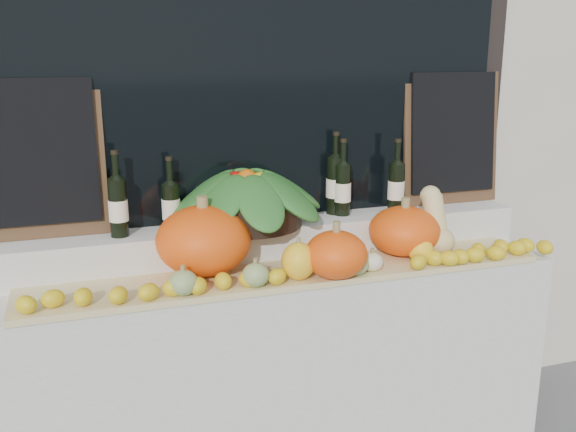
{
  "coord_description": "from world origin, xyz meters",
  "views": [
    {
      "loc": [
        -0.79,
        -0.88,
        1.77
      ],
      "look_at": [
        0.0,
        1.45,
        1.12
      ],
      "focal_mm": 40.0,
      "sensor_mm": 36.0,
      "label": 1
    }
  ],
  "objects": [
    {
      "name": "wine_bottle_far_right",
      "position": [
        0.59,
        1.66,
        1.16
      ],
      "size": [
        0.08,
        0.08,
        0.34
      ],
      "color": "black",
      "rests_on": "rear_tier"
    },
    {
      "name": "produce_bowl",
      "position": [
        -0.11,
        1.66,
        1.16
      ],
      "size": [
        0.7,
        0.7,
        0.25
      ],
      "color": "black",
      "rests_on": "rear_tier"
    },
    {
      "name": "pumpkin_left",
      "position": [
        -0.34,
        1.48,
        1.04
      ],
      "size": [
        0.41,
        0.41,
        0.27
      ],
      "primitive_type": "ellipsoid",
      "rotation": [
        0.0,
        0.0,
        0.11
      ],
      "color": "#FF560D",
      "rests_on": "straw_bedding"
    },
    {
      "name": "butternut_squash",
      "position": [
        0.67,
        1.43,
        1.03
      ],
      "size": [
        0.13,
        0.2,
        0.29
      ],
      "color": "#E5CB86",
      "rests_on": "straw_bedding"
    },
    {
      "name": "wine_bottle_near_right",
      "position": [
        0.34,
        1.68,
        1.16
      ],
      "size": [
        0.08,
        0.08,
        0.34
      ],
      "color": "black",
      "rests_on": "rear_tier"
    },
    {
      "name": "wine_bottle_near_left",
      "position": [
        -0.42,
        1.7,
        1.14
      ],
      "size": [
        0.08,
        0.08,
        0.3
      ],
      "color": "black",
      "rests_on": "rear_tier"
    },
    {
      "name": "pumpkin_center",
      "position": [
        0.14,
        1.28,
        1.0
      ],
      "size": [
        0.3,
        0.3,
        0.19
      ],
      "primitive_type": "ellipsoid",
      "rotation": [
        0.0,
        0.0,
        0.27
      ],
      "color": "#FF560D",
      "rests_on": "straw_bedding"
    },
    {
      "name": "chalkboard_right",
      "position": [
        0.92,
        1.74,
        1.36
      ],
      "size": [
        0.5,
        0.08,
        0.62
      ],
      "rotation": [
        -0.09,
        0.0,
        0.0
      ],
      "color": "#4C331E",
      "rests_on": "rear_tier"
    },
    {
      "name": "decorative_gourds",
      "position": [
        0.06,
        1.3,
        0.96
      ],
      "size": [
        1.1,
        0.16,
        0.17
      ],
      "color": "#336A1F",
      "rests_on": "straw_bedding"
    },
    {
      "name": "rear_tier",
      "position": [
        0.0,
        1.68,
        0.96
      ],
      "size": [
        2.3,
        0.25,
        0.16
      ],
      "primitive_type": "cube",
      "color": "silver",
      "rests_on": "display_sill"
    },
    {
      "name": "display_sill",
      "position": [
        0.0,
        1.52,
        0.44
      ],
      "size": [
        2.3,
        0.55,
        0.88
      ],
      "primitive_type": "cube",
      "color": "silver",
      "rests_on": "ground"
    },
    {
      "name": "pumpkin_right",
      "position": [
        0.53,
        1.45,
        1.01
      ],
      "size": [
        0.38,
        0.38,
        0.21
      ],
      "primitive_type": "ellipsoid",
      "rotation": [
        0.0,
        0.0,
        -0.29
      ],
      "color": "#FF560D",
      "rests_on": "straw_bedding"
    },
    {
      "name": "wine_bottle_far_left",
      "position": [
        -0.64,
        1.66,
        1.16
      ],
      "size": [
        0.08,
        0.08,
        0.35
      ],
      "color": "black",
      "rests_on": "rear_tier"
    },
    {
      "name": "chalkboard_left",
      "position": [
        -0.92,
        1.74,
        1.36
      ],
      "size": [
        0.5,
        0.08,
        0.62
      ],
      "rotation": [
        -0.09,
        0.0,
        0.0
      ],
      "color": "#4C331E",
      "rests_on": "rear_tier"
    },
    {
      "name": "straw_bedding",
      "position": [
        0.0,
        1.4,
        0.89
      ],
      "size": [
        2.1,
        0.32,
        0.02
      ],
      "primitive_type": "cube",
      "color": "tan",
      "rests_on": "display_sill"
    },
    {
      "name": "wine_bottle_tall",
      "position": [
        0.32,
        1.72,
        1.17
      ],
      "size": [
        0.08,
        0.08,
        0.37
      ],
      "color": "black",
      "rests_on": "rear_tier"
    },
    {
      "name": "lemon_heap",
      "position": [
        0.0,
        1.29,
        0.94
      ],
      "size": [
        2.2,
        0.16,
        0.06
      ],
      "primitive_type": null,
      "color": "yellow",
      "rests_on": "straw_bedding"
    }
  ]
}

